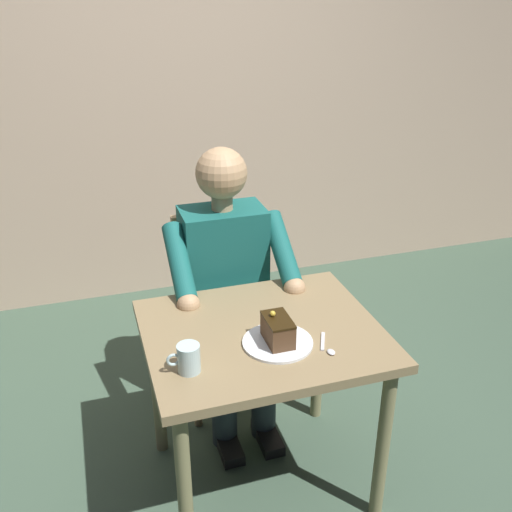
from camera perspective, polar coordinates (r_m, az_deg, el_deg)
The scene contains 9 objects.
ground_plane at distance 2.58m, azimuth 0.56°, elevation -20.84°, with size 14.00×14.00×0.00m, color #3D5442.
cafe_rear_panel at distance 3.58m, azimuth -8.97°, elevation 19.30°, with size 6.40×0.12×3.00m, color tan.
dining_table at distance 2.18m, azimuth 0.63°, elevation -9.55°, with size 0.85×0.71×0.72m.
chair at distance 2.77m, azimuth -3.56°, elevation -4.33°, with size 0.42×0.42×0.89m.
seated_person at distance 2.55m, azimuth -2.71°, elevation -2.95°, with size 0.53×0.58×1.25m.
dessert_plate at distance 2.04m, azimuth 2.13°, elevation -8.46°, with size 0.25×0.25×0.01m, color white.
cake_slice at distance 2.02m, azimuth 2.15°, elevation -7.24°, with size 0.09×0.14×0.11m.
coffee_cup at distance 1.90m, azimuth -6.65°, elevation -9.88°, with size 0.11×0.08×0.10m.
dessert_spoon at distance 2.04m, azimuth 6.99°, elevation -8.83°, with size 0.06×0.14×0.01m.
Camera 1 is at (0.56, 1.69, 1.86)m, focal length 40.87 mm.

